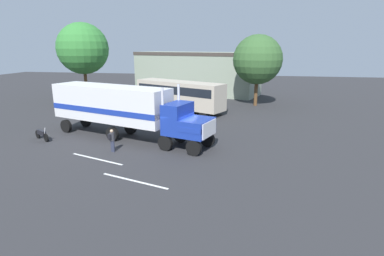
{
  "coord_description": "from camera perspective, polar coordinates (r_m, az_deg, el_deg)",
  "views": [
    {
      "loc": [
        4.87,
        -21.08,
        7.22
      ],
      "look_at": [
        1.05,
        -0.4,
        1.6
      ],
      "focal_mm": 28.61,
      "sensor_mm": 36.0,
      "label": 1
    }
  ],
  "objects": [
    {
      "name": "parked_car",
      "position": [
        40.3,
        -20.34,
        4.87
      ],
      "size": [
        4.68,
        3.87,
        1.57
      ],
      "color": "maroon",
      "rests_on": "ground_plane"
    },
    {
      "name": "lane_stripe_mid",
      "position": [
        17.5,
        -10.69,
        -9.66
      ],
      "size": [
        4.26,
        1.42,
        0.01
      ],
      "primitive_type": "cube",
      "rotation": [
        0.0,
        0.0,
        -0.29
      ],
      "color": "silver",
      "rests_on": "ground_plane"
    },
    {
      "name": "tree_left",
      "position": [
        38.98,
        12.14,
        12.35
      ],
      "size": [
        6.0,
        6.0,
        8.68
      ],
      "color": "brown",
      "rests_on": "ground_plane"
    },
    {
      "name": "building_backdrop",
      "position": [
        49.02,
        0.72,
        10.5
      ],
      "size": [
        20.59,
        11.77,
        6.39
      ],
      "color": "gray",
      "rests_on": "ground_plane"
    },
    {
      "name": "ground_plane",
      "position": [
        22.81,
        -2.42,
        -3.51
      ],
      "size": [
        120.0,
        120.0,
        0.0
      ],
      "primitive_type": "plane",
      "color": "#2D2D30"
    },
    {
      "name": "semi_truck",
      "position": [
        25.16,
        -13.02,
        3.82
      ],
      "size": [
        14.23,
        6.74,
        4.5
      ],
      "color": "#193399",
      "rests_on": "ground_plane"
    },
    {
      "name": "motorcycle",
      "position": [
        27.06,
        -26.22,
        -1.03
      ],
      "size": [
        1.88,
        1.14,
        1.12
      ],
      "color": "black",
      "rests_on": "ground_plane"
    },
    {
      "name": "parked_bus",
      "position": [
        35.1,
        -2.36,
        6.5
      ],
      "size": [
        11.0,
        7.13,
        3.4
      ],
      "color": "#BFB29E",
      "rests_on": "ground_plane"
    },
    {
      "name": "person_bystander",
      "position": [
        22.18,
        -14.69,
        -2.12
      ],
      "size": [
        0.42,
        0.48,
        1.63
      ],
      "color": "#2D3347",
      "rests_on": "ground_plane"
    },
    {
      "name": "lane_stripe_near",
      "position": [
        21.32,
        -17.32,
        -5.53
      ],
      "size": [
        4.23,
        1.52,
        0.01
      ],
      "primitive_type": "cube",
      "rotation": [
        0.0,
        0.0,
        -0.32
      ],
      "color": "silver",
      "rests_on": "ground_plane"
    },
    {
      "name": "tree_center",
      "position": [
        46.03,
        -19.68,
        13.76
      ],
      "size": [
        6.99,
        6.99,
        10.44
      ],
      "color": "brown",
      "rests_on": "ground_plane"
    }
  ]
}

